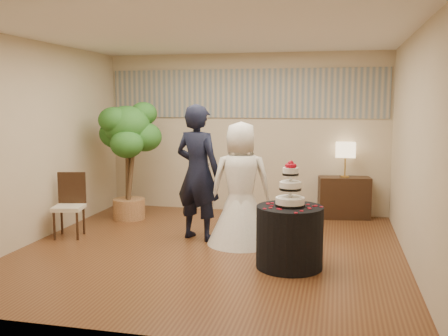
% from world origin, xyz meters
% --- Properties ---
extents(floor, '(5.00, 5.00, 0.00)m').
position_xyz_m(floor, '(0.00, 0.00, 0.00)').
color(floor, brown).
rests_on(floor, ground).
extents(ceiling, '(5.00, 5.00, 0.00)m').
position_xyz_m(ceiling, '(0.00, 0.00, 2.80)').
color(ceiling, white).
rests_on(ceiling, wall_back).
extents(wall_back, '(5.00, 0.06, 2.80)m').
position_xyz_m(wall_back, '(0.00, 2.50, 1.40)').
color(wall_back, beige).
rests_on(wall_back, ground).
extents(wall_front, '(5.00, 0.06, 2.80)m').
position_xyz_m(wall_front, '(0.00, -2.50, 1.40)').
color(wall_front, beige).
rests_on(wall_front, ground).
extents(wall_left, '(0.06, 5.00, 2.80)m').
position_xyz_m(wall_left, '(-2.50, 0.00, 1.40)').
color(wall_left, beige).
rests_on(wall_left, ground).
extents(wall_right, '(0.06, 5.00, 2.80)m').
position_xyz_m(wall_right, '(2.50, 0.00, 1.40)').
color(wall_right, beige).
rests_on(wall_right, ground).
extents(mural_border, '(4.90, 0.02, 0.85)m').
position_xyz_m(mural_border, '(0.00, 2.48, 2.10)').
color(mural_border, gray).
rests_on(mural_border, wall_back).
extents(groom, '(0.81, 0.65, 1.92)m').
position_xyz_m(groom, '(-0.30, 0.49, 0.96)').
color(groom, black).
rests_on(groom, floor).
extents(bride, '(1.10, 1.10, 1.69)m').
position_xyz_m(bride, '(0.34, 0.39, 0.85)').
color(bride, white).
rests_on(bride, floor).
extents(cake_table, '(0.95, 0.95, 0.74)m').
position_xyz_m(cake_table, '(1.09, -0.47, 0.37)').
color(cake_table, black).
rests_on(cake_table, floor).
extents(wedding_cake, '(0.35, 0.35, 0.54)m').
position_xyz_m(wedding_cake, '(1.09, -0.47, 1.01)').
color(wedding_cake, white).
rests_on(wedding_cake, cake_table).
extents(console, '(0.89, 0.50, 0.70)m').
position_xyz_m(console, '(1.75, 2.30, 0.35)').
color(console, black).
rests_on(console, floor).
extents(table_lamp, '(0.32, 0.32, 0.58)m').
position_xyz_m(table_lamp, '(1.75, 2.30, 0.99)').
color(table_lamp, beige).
rests_on(table_lamp, console).
extents(ficus_tree, '(1.33, 1.33, 2.00)m').
position_xyz_m(ficus_tree, '(-1.77, 1.42, 1.00)').
color(ficus_tree, '#296421').
rests_on(ficus_tree, floor).
extents(side_chair, '(0.51, 0.53, 0.93)m').
position_xyz_m(side_chair, '(-2.15, 0.17, 0.46)').
color(side_chair, black).
rests_on(side_chair, floor).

